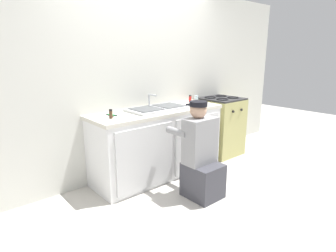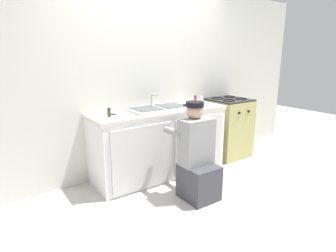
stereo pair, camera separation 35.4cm
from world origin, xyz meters
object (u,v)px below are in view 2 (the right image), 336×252
(plumber_person, at_px, (197,159))
(cell_phone, at_px, (111,114))
(sink_double_basin, at_px, (159,108))
(spice_bottle_pepper, at_px, (109,113))
(stove_range, at_px, (228,127))
(spice_bottle_red, at_px, (195,99))
(water_glass, at_px, (201,99))

(plumber_person, distance_m, cell_phone, 1.16)
(sink_double_basin, xyz_separation_m, spice_bottle_pepper, (-0.72, -0.05, 0.03))
(stove_range, bearing_deg, spice_bottle_pepper, -178.56)
(spice_bottle_red, xyz_separation_m, spice_bottle_pepper, (-1.45, -0.20, 0.00))
(water_glass, height_order, spice_bottle_pepper, spice_bottle_pepper)
(water_glass, relative_size, spice_bottle_pepper, 0.95)
(spice_bottle_pepper, bearing_deg, plumber_person, -45.22)
(spice_bottle_red, bearing_deg, spice_bottle_pepper, -172.15)
(stove_range, bearing_deg, sink_double_basin, 179.90)
(sink_double_basin, bearing_deg, spice_bottle_pepper, -175.80)
(stove_range, distance_m, cell_phone, 1.98)
(plumber_person, relative_size, spice_bottle_red, 10.52)
(spice_bottle_pepper, bearing_deg, spice_bottle_red, 7.85)
(stove_range, height_order, spice_bottle_red, spice_bottle_red)
(plumber_person, xyz_separation_m, cell_phone, (-0.63, 0.86, 0.45))
(spice_bottle_red, height_order, water_glass, spice_bottle_red)
(sink_double_basin, xyz_separation_m, water_glass, (0.80, 0.08, 0.03))
(water_glass, bearing_deg, stove_range, -9.54)
(sink_double_basin, bearing_deg, stove_range, -0.10)
(water_glass, xyz_separation_m, spice_bottle_pepper, (-1.52, -0.13, 0.00))
(plumber_person, relative_size, cell_phone, 7.89)
(stove_range, relative_size, spice_bottle_pepper, 8.96)
(cell_phone, bearing_deg, stove_range, -2.49)
(sink_double_basin, height_order, plumber_person, plumber_person)
(plumber_person, height_order, spice_bottle_pepper, plumber_person)
(water_glass, bearing_deg, sink_double_basin, -174.18)
(spice_bottle_red, height_order, cell_phone, spice_bottle_red)
(plumber_person, bearing_deg, spice_bottle_red, 51.50)
(spice_bottle_red, xyz_separation_m, water_glass, (0.06, -0.07, -0.00))
(spice_bottle_red, bearing_deg, plumber_person, -128.50)
(stove_range, bearing_deg, plumber_person, -149.15)
(spice_bottle_pepper, bearing_deg, stove_range, 1.44)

